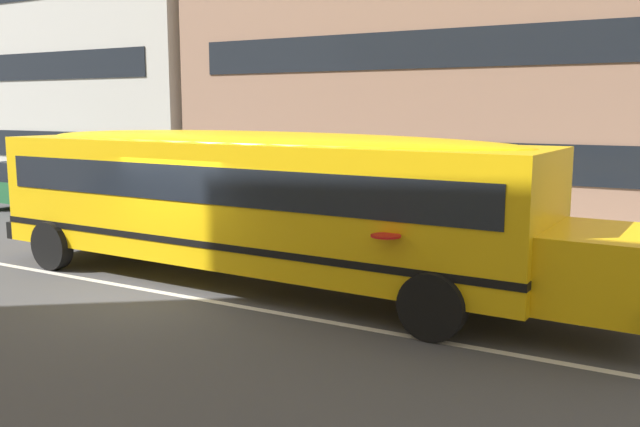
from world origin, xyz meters
The scene contains 6 objects.
ground_plane centered at (0.00, 0.00, 0.00)m, with size 400.00×400.00×0.00m, color #424244.
sidewalk_far centered at (0.00, 8.36, 0.01)m, with size 120.00×3.00×0.01m, color gray.
lane_centreline centered at (0.00, 0.00, 0.00)m, with size 110.00×0.16×0.01m, color silver.
school_bus centered at (1.17, 1.42, 1.78)m, with size 13.46×3.40×2.99m.
parked_car_green_far_corner centered at (-11.02, 5.71, 0.84)m, with size 3.94×1.95×1.64m.
apartment_block_far_left centered at (-15.73, 14.49, 6.65)m, with size 14.07×9.33×13.30m.
Camera 1 is at (8.69, -9.36, 3.44)m, focal length 38.54 mm.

